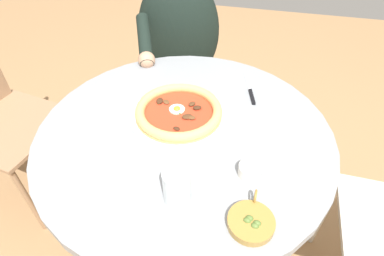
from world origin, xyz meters
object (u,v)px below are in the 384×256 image
object	(u,v)px
ramekin_capers	(250,170)
diner_person	(180,67)
dining_table	(185,167)
water_glass	(177,188)
pizza_on_plate	(179,112)
cafe_chair_diner	(179,62)
steak_knife	(251,92)
olive_pan	(251,222)

from	to	relation	value
ramekin_capers	diner_person	size ratio (longest dim) A/B	0.05
dining_table	water_glass	distance (m)	0.34
ramekin_capers	dining_table	bearing A→B (deg)	-31.76
pizza_on_plate	cafe_chair_diner	world-z (taller)	cafe_chair_diner
ramekin_capers	pizza_on_plate	bearing A→B (deg)	-37.59
diner_person	steak_knife	bearing A→B (deg)	131.67
pizza_on_plate	cafe_chair_diner	bearing A→B (deg)	-74.72
diner_person	cafe_chair_diner	bearing A→B (deg)	-74.24
water_glass	ramekin_capers	xyz separation A→B (m)	(-0.17, -0.12, -0.02)
diner_person	ramekin_capers	bearing A→B (deg)	117.23
water_glass	steak_knife	xyz separation A→B (m)	(-0.14, -0.50, -0.04)
diner_person	pizza_on_plate	bearing A→B (deg)	105.19
dining_table	olive_pan	size ratio (longest dim) A/B	6.76
dining_table	steak_knife	bearing A→B (deg)	-127.09
ramekin_capers	olive_pan	world-z (taller)	olive_pan
water_glass	olive_pan	xyz separation A→B (m)	(-0.19, 0.03, -0.03)
dining_table	olive_pan	bearing A→B (deg)	129.27
steak_knife	pizza_on_plate	bearing A→B (deg)	40.28
dining_table	water_glass	size ratio (longest dim) A/B	9.44
pizza_on_plate	olive_pan	size ratio (longest dim) A/B	2.34
pizza_on_plate	steak_knife	xyz separation A→B (m)	(-0.22, -0.19, -0.02)
water_glass	cafe_chair_diner	size ratio (longest dim) A/B	0.12
pizza_on_plate	ramekin_capers	world-z (taller)	pizza_on_plate
olive_pan	dining_table	bearing A→B (deg)	-50.73
dining_table	cafe_chair_diner	distance (m)	0.85
ramekin_capers	cafe_chair_diner	size ratio (longest dim) A/B	0.08
ramekin_capers	water_glass	bearing A→B (deg)	34.83
pizza_on_plate	water_glass	xyz separation A→B (m)	(-0.08, 0.31, 0.02)
dining_table	diner_person	bearing A→B (deg)	-73.39
pizza_on_plate	ramekin_capers	size ratio (longest dim) A/B	5.13
ramekin_capers	cafe_chair_diner	bearing A→B (deg)	-64.23
steak_knife	cafe_chair_diner	world-z (taller)	cafe_chair_diner
steak_knife	cafe_chair_diner	xyz separation A→B (m)	(0.43, -0.57, -0.25)
dining_table	diner_person	distance (m)	0.71
water_glass	olive_pan	bearing A→B (deg)	170.02
cafe_chair_diner	pizza_on_plate	bearing A→B (deg)	105.28
water_glass	pizza_on_plate	bearing A→B (deg)	-75.63
pizza_on_plate	steak_knife	size ratio (longest dim) A/B	1.63
steak_knife	diner_person	world-z (taller)	diner_person
diner_person	dining_table	bearing A→B (deg)	106.61
steak_knife	olive_pan	size ratio (longest dim) A/B	1.43
steak_knife	ramekin_capers	xyz separation A→B (m)	(-0.03, 0.38, 0.01)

